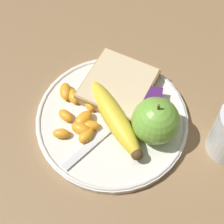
# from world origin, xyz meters

# --- Properties ---
(ground_plane) EXTENTS (3.00, 3.00, 0.00)m
(ground_plane) POSITION_xyz_m (0.00, 0.00, 0.00)
(ground_plane) COLOR olive
(plate) EXTENTS (0.24, 0.24, 0.01)m
(plate) POSITION_xyz_m (0.00, 0.00, 0.01)
(plate) COLOR silver
(plate) RESTS_ON ground_plane
(apple) EXTENTS (0.07, 0.07, 0.08)m
(apple) POSITION_xyz_m (0.01, 0.07, 0.05)
(apple) COLOR #72B23D
(apple) RESTS_ON plate
(banana) EXTENTS (0.14, 0.12, 0.03)m
(banana) POSITION_xyz_m (0.01, 0.01, 0.03)
(banana) COLOR yellow
(banana) RESTS_ON plate
(bread_slice) EXTENTS (0.13, 0.13, 0.02)m
(bread_slice) POSITION_xyz_m (-0.06, 0.00, 0.02)
(bread_slice) COLOR #AB8751
(bread_slice) RESTS_ON plate
(fork) EXTENTS (0.16, 0.12, 0.00)m
(fork) POSITION_xyz_m (0.01, 0.01, 0.01)
(fork) COLOR silver
(fork) RESTS_ON plate
(jam_packet) EXTENTS (0.05, 0.04, 0.02)m
(jam_packet) POSITION_xyz_m (-0.03, 0.05, 0.02)
(jam_packet) COLOR silver
(jam_packet) RESTS_ON plate
(orange_segment_0) EXTENTS (0.02, 0.03, 0.02)m
(orange_segment_0) POSITION_xyz_m (0.02, -0.03, 0.02)
(orange_segment_0) COLOR orange
(orange_segment_0) RESTS_ON plate
(orange_segment_1) EXTENTS (0.03, 0.03, 0.01)m
(orange_segment_1) POSITION_xyz_m (-0.02, -0.04, 0.02)
(orange_segment_1) COLOR orange
(orange_segment_1) RESTS_ON plate
(orange_segment_2) EXTENTS (0.04, 0.03, 0.02)m
(orange_segment_2) POSITION_xyz_m (-0.03, -0.08, 0.02)
(orange_segment_2) COLOR orange
(orange_segment_2) RESTS_ON plate
(orange_segment_3) EXTENTS (0.03, 0.03, 0.02)m
(orange_segment_3) POSITION_xyz_m (0.01, -0.07, 0.02)
(orange_segment_3) COLOR orange
(orange_segment_3) RESTS_ON plate
(orange_segment_4) EXTENTS (0.03, 0.03, 0.02)m
(orange_segment_4) POSITION_xyz_m (-0.02, -0.07, 0.02)
(orange_segment_4) COLOR orange
(orange_segment_4) RESTS_ON plate
(orange_segment_5) EXTENTS (0.02, 0.03, 0.01)m
(orange_segment_5) POSITION_xyz_m (0.04, -0.07, 0.02)
(orange_segment_5) COLOR orange
(orange_segment_5) RESTS_ON plate
(orange_segment_6) EXTENTS (0.03, 0.04, 0.02)m
(orange_segment_6) POSITION_xyz_m (0.03, -0.04, 0.02)
(orange_segment_6) COLOR orange
(orange_segment_6) RESTS_ON plate
(orange_segment_7) EXTENTS (0.04, 0.03, 0.02)m
(orange_segment_7) POSITION_xyz_m (0.01, -0.04, 0.02)
(orange_segment_7) COLOR orange
(orange_segment_7) RESTS_ON plate
(orange_segment_8) EXTENTS (0.03, 0.02, 0.01)m
(orange_segment_8) POSITION_xyz_m (-0.03, -0.02, 0.02)
(orange_segment_8) COLOR orange
(orange_segment_8) RESTS_ON plate
(orange_segment_9) EXTENTS (0.03, 0.03, 0.02)m
(orange_segment_9) POSITION_xyz_m (0.04, -0.03, 0.02)
(orange_segment_9) COLOR orange
(orange_segment_9) RESTS_ON plate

